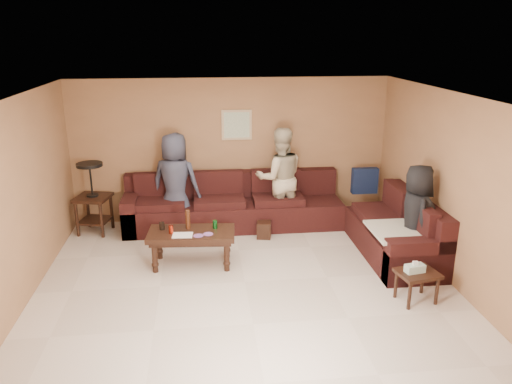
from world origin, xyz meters
TOP-DOWN VIEW (x-y plane):
  - room at (0.00, 0.00)m, footprint 5.60×5.50m
  - sectional_sofa at (0.81, 1.52)m, footprint 4.65×2.90m
  - coffee_table at (-0.71, 0.63)m, footprint 1.27×0.70m
  - end_table_left at (-2.34, 2.06)m, footprint 0.63×0.63m
  - side_table_right at (2.08, -0.74)m, footprint 0.55×0.48m
  - waste_bin at (0.45, 1.49)m, footprint 0.26×0.26m
  - wall_art at (0.10, 2.48)m, footprint 0.52×0.04m
  - person_left at (-0.97, 2.02)m, footprint 0.94×0.76m
  - person_middle at (0.79, 2.00)m, footprint 0.87×0.70m
  - person_right at (2.45, 0.24)m, footprint 0.55×0.78m

SIDE VIEW (x-z plane):
  - waste_bin at x=0.45m, z-range 0.00..0.27m
  - sectional_sofa at x=0.81m, z-range -0.16..0.81m
  - side_table_right at x=2.08m, z-range 0.08..0.63m
  - coffee_table at x=-0.71m, z-range 0.04..0.83m
  - end_table_left at x=-2.34m, z-range 0.03..1.23m
  - person_right at x=2.45m, z-range 0.00..1.50m
  - person_left at x=-0.97m, z-range 0.00..1.68m
  - person_middle at x=0.79m, z-range 0.00..1.73m
  - room at x=0.00m, z-range 0.41..2.91m
  - wall_art at x=0.10m, z-range 1.44..1.96m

